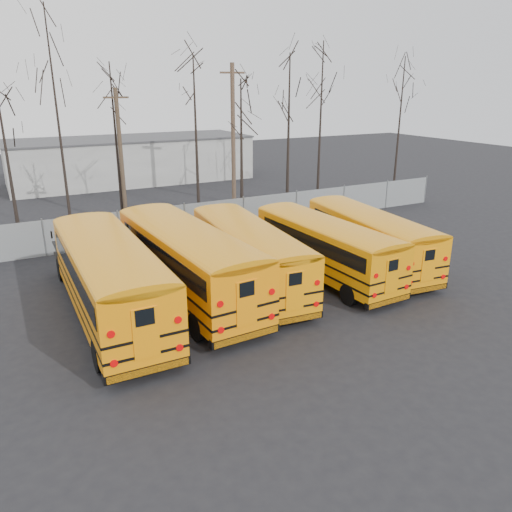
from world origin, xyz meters
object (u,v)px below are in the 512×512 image
bus_e (367,234)px  bus_a (108,272)px  utility_pole_left (121,157)px  utility_pole_right (233,134)px  bus_b (185,256)px  bus_c (247,250)px  bus_d (323,243)px

bus_e → bus_a: bearing=-173.7°
utility_pole_left → utility_pole_right: (9.02, 2.28, 0.86)m
bus_b → bus_e: bearing=-5.4°
bus_a → utility_pole_left: (4.04, 13.84, 2.50)m
bus_b → bus_c: (2.94, -0.03, -0.17)m
bus_a → utility_pole_left: utility_pole_left is taller
utility_pole_left → bus_d: bearing=-59.3°
bus_b → utility_pole_left: (0.71, 13.34, 2.51)m
utility_pole_left → bus_b: bearing=-85.6°
bus_a → bus_c: bearing=4.6°
bus_b → bus_e: 9.60m
bus_a → bus_d: (10.03, -0.10, -0.26)m
bus_b → bus_c: 2.94m
bus_c → utility_pole_right: 17.43m
bus_a → bus_d: bus_a is taller
bus_b → bus_d: (6.70, -0.60, -0.25)m
bus_c → bus_e: (6.66, -0.35, -0.08)m
bus_c → utility_pole_left: size_ratio=1.27×
bus_c → utility_pole_right: size_ratio=1.06×
bus_a → bus_b: bearing=8.8°
bus_d → utility_pole_right: size_ratio=1.01×
bus_b → utility_pole_right: bearing=54.9°
bus_d → utility_pole_left: size_ratio=1.20×
utility_pole_left → bus_e: bearing=-49.6°
bus_b → utility_pole_left: bearing=83.8°
bus_c → bus_e: size_ratio=1.05×
bus_d → utility_pole_left: bearing=110.9°
bus_a → bus_b: bus_a is taller
bus_c → bus_d: size_ratio=1.05×
bus_a → bus_d: bearing=-0.3°
bus_a → bus_e: 12.93m
bus_c → utility_pole_left: utility_pole_left is taller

